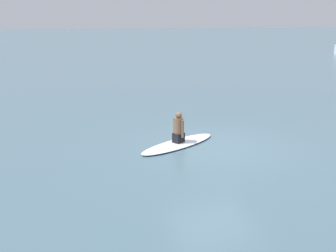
{
  "coord_description": "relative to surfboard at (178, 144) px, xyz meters",
  "views": [
    {
      "loc": [
        4.37,
        9.58,
        3.46
      ],
      "look_at": [
        1.15,
        -0.72,
        0.55
      ],
      "focal_mm": 41.44,
      "sensor_mm": 36.0,
      "label": 1
    }
  ],
  "objects": [
    {
      "name": "person_paddler",
      "position": [
        0.0,
        0.0,
        0.45
      ],
      "size": [
        0.37,
        0.38,
        0.89
      ],
      "rotation": [
        0.0,
        0.0,
        -2.65
      ],
      "color": "black",
      "rests_on": "surfboard"
    },
    {
      "name": "surfboard",
      "position": [
        0.0,
        0.0,
        0.0
      ],
      "size": [
        2.84,
        1.99,
        0.09
      ],
      "primitive_type": "ellipsoid",
      "rotation": [
        0.0,
        0.0,
        -2.65
      ],
      "color": "white",
      "rests_on": "ground"
    },
    {
      "name": "ground_plane",
      "position": [
        -0.89,
        0.54,
        -0.04
      ],
      "size": [
        400.0,
        400.0,
        0.0
      ],
      "primitive_type": "plane",
      "color": "slate"
    }
  ]
}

